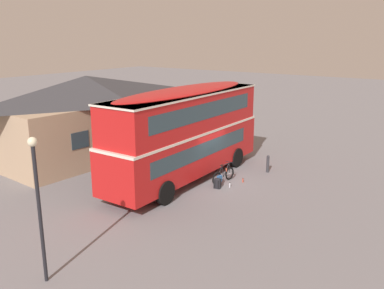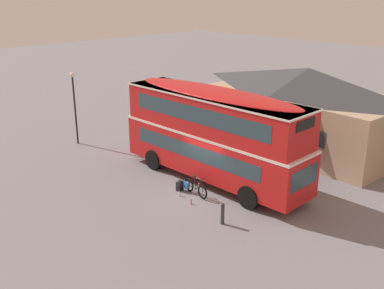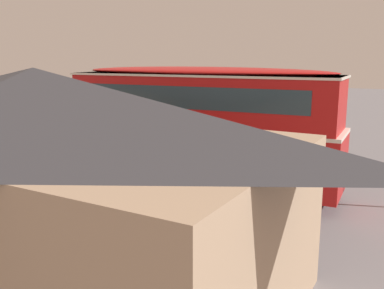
% 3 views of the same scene
% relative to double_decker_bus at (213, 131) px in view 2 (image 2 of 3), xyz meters
% --- Properties ---
extents(ground_plane, '(120.00, 120.00, 0.00)m').
position_rel_double_decker_bus_xyz_m(ground_plane, '(0.52, -1.40, -2.64)').
color(ground_plane, slate).
extents(double_decker_bus, '(10.67, 2.77, 4.79)m').
position_rel_double_decker_bus_xyz_m(double_decker_bus, '(0.00, 0.00, 0.00)').
color(double_decker_bus, black).
rests_on(double_decker_bus, ground).
extents(touring_bicycle, '(1.73, 0.46, 1.00)m').
position_rel_double_decker_bus_xyz_m(touring_bicycle, '(0.59, -1.88, -2.27)').
color(touring_bicycle, black).
rests_on(touring_bicycle, ground).
extents(backpack_on_ground, '(0.35, 0.37, 0.53)m').
position_rel_double_decker_bus_xyz_m(backpack_on_ground, '(-0.25, -2.08, -2.37)').
color(backpack_on_ground, black).
rests_on(backpack_on_ground, ground).
extents(water_bottle_clear_plastic, '(0.07, 0.07, 0.26)m').
position_rel_double_decker_bus_xyz_m(water_bottle_clear_plastic, '(0.21, -2.52, -2.52)').
color(water_bottle_clear_plastic, silver).
rests_on(water_bottle_clear_plastic, ground).
extents(water_bottle_red_squeeze, '(0.06, 0.06, 0.24)m').
position_rel_double_decker_bus_xyz_m(water_bottle_red_squeeze, '(1.22, -2.71, -2.53)').
color(water_bottle_red_squeeze, '#D84C33').
rests_on(water_bottle_red_squeeze, ground).
extents(pub_building, '(12.11, 6.93, 4.93)m').
position_rel_double_decker_bus_xyz_m(pub_building, '(0.33, 7.82, -0.13)').
color(pub_building, tan).
rests_on(pub_building, ground).
extents(street_lamp, '(0.28, 0.28, 4.54)m').
position_rel_double_decker_bus_xyz_m(street_lamp, '(-9.98, -1.97, 0.17)').
color(street_lamp, black).
rests_on(street_lamp, ground).
extents(kerb_bollard, '(0.16, 0.16, 0.97)m').
position_rel_double_decker_bus_xyz_m(kerb_bollard, '(3.45, -3.03, -2.15)').
color(kerb_bollard, '#333338').
rests_on(kerb_bollard, ground).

